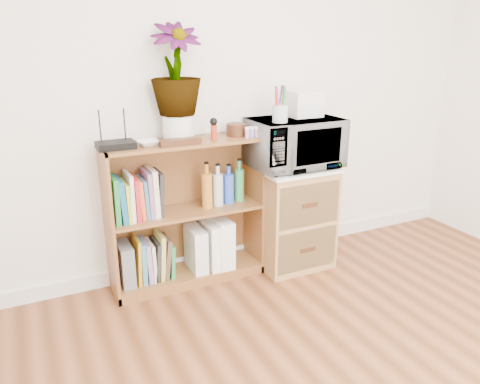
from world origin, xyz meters
TOP-DOWN VIEW (x-y plane):
  - skirting_board at (0.00, 2.24)m, footprint 4.00×0.02m
  - bookshelf at (-0.35, 2.10)m, footprint 1.00×0.30m
  - wicker_unit at (0.40, 2.02)m, footprint 0.50×0.45m
  - microwave at (0.40, 2.02)m, footprint 0.59×0.41m
  - pen_cup at (0.24, 1.94)m, footprint 0.10×0.10m
  - small_appliance at (0.50, 2.07)m, footprint 0.21×0.18m
  - router at (-0.76, 2.08)m, footprint 0.22×0.15m
  - white_bowl at (-0.58, 2.07)m, footprint 0.13×0.13m
  - plant_pot at (-0.37, 2.12)m, footprint 0.19×0.19m
  - potted_plant at (-0.37, 2.12)m, footprint 0.30×0.30m
  - trinket_box at (-0.40, 2.00)m, footprint 0.25×0.06m
  - kokeshi_doll at (-0.16, 2.06)m, footprint 0.04×0.04m
  - wooden_bowl at (0.02, 2.11)m, footprint 0.13×0.13m
  - paint_jars at (0.08, 2.01)m, footprint 0.11×0.04m
  - file_box at (-0.76, 2.10)m, footprint 0.08×0.21m
  - magazine_holder_left at (-0.29, 2.09)m, footprint 0.09×0.23m
  - magazine_holder_mid at (-0.18, 2.09)m, footprint 0.10×0.25m
  - magazine_holder_right at (-0.12, 2.09)m, footprint 0.11×0.27m
  - cookbooks at (-0.66, 2.10)m, footprint 0.31×0.20m
  - liquor_bottles at (-0.09, 2.10)m, footprint 0.32×0.07m
  - lower_books at (-0.59, 2.10)m, footprint 0.25×0.19m

SIDE VIEW (x-z plane):
  - skirting_board at x=0.00m, z-range 0.00..0.10m
  - file_box at x=-0.76m, z-range 0.07..0.34m
  - lower_books at x=-0.59m, z-range 0.05..0.35m
  - magazine_holder_left at x=-0.29m, z-range 0.07..0.36m
  - magazine_holder_mid at x=-0.18m, z-range 0.07..0.38m
  - magazine_holder_right at x=-0.12m, z-range 0.07..0.40m
  - wicker_unit at x=0.40m, z-range 0.00..0.70m
  - bookshelf at x=-0.35m, z-range 0.00..0.95m
  - cookbooks at x=-0.66m, z-range 0.49..0.79m
  - liquor_bottles at x=-0.09m, z-range 0.49..0.78m
  - microwave at x=0.40m, z-range 0.72..1.05m
  - white_bowl at x=-0.58m, z-range 0.95..0.98m
  - router at x=-0.76m, z-range 0.95..0.99m
  - trinket_box at x=-0.40m, z-range 0.95..0.99m
  - paint_jars at x=0.08m, z-range 0.95..1.00m
  - wooden_bowl at x=0.02m, z-range 0.95..1.03m
  - kokeshi_doll at x=-0.16m, z-range 0.95..1.04m
  - plant_pot at x=-0.37m, z-range 0.95..1.11m
  - pen_cup at x=0.24m, z-range 1.05..1.15m
  - small_appliance at x=0.50m, z-range 1.05..1.21m
  - potted_plant at x=-0.37m, z-range 1.11..1.64m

